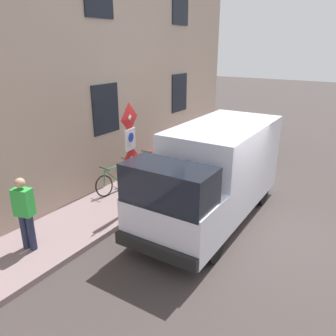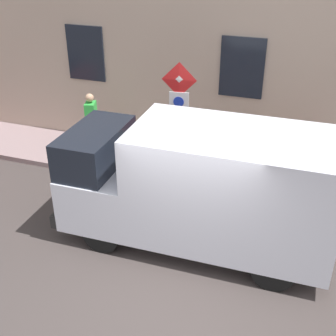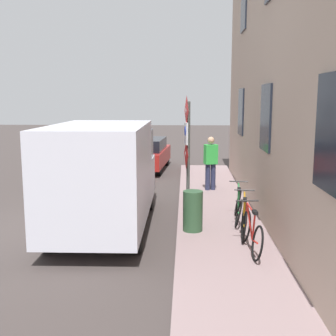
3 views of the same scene
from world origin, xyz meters
name	(u,v)px [view 3 (image 3 of 3)]	position (x,y,z in m)	size (l,w,h in m)	color
ground_plane	(63,227)	(0.00, 0.00, 0.00)	(80.00, 80.00, 0.00)	#403836
sidewalk_slab	(220,226)	(3.76, 0.00, 0.07)	(2.01, 17.78, 0.14)	gray
building_facade	(285,50)	(5.11, 0.00, 4.11)	(0.75, 15.78, 8.22)	#B7A08D
sign_post_stacked	(186,142)	(2.96, 1.06, 1.97)	(0.18, 0.56, 2.88)	#474C47
delivery_van	(105,173)	(1.06, -0.02, 1.33)	(2.06, 5.35, 2.50)	white
parked_hatchback	(145,153)	(1.20, 8.34, 0.73)	(2.04, 4.12, 1.38)	#A2201C
bicycle_red	(251,232)	(4.21, -1.77, 0.51)	(0.46, 1.72, 0.89)	black
bicycle_orange	(244,217)	(4.22, -0.75, 0.51)	(0.46, 1.71, 0.89)	black
bicycle_green	(238,206)	(4.21, 0.26, 0.51)	(0.46, 1.72, 0.89)	black
pedestrian	(211,161)	(3.74, 3.77, 1.07)	(0.46, 0.36, 1.72)	#262B47
litter_bin	(193,211)	(3.11, -0.56, 0.59)	(0.44, 0.44, 0.90)	#2D5133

